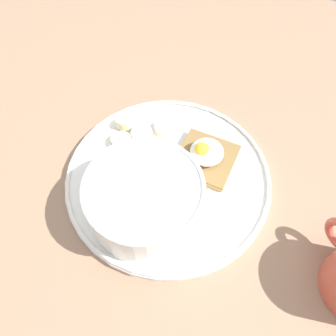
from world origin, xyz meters
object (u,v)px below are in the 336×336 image
at_px(poached_egg, 206,152).
at_px(banana_slice_back, 125,122).
at_px(oatmeal_bowl, 145,198).
at_px(toast_slice, 206,159).
at_px(banana_slice_right, 121,141).
at_px(banana_slice_left, 164,128).
at_px(banana_slice_front, 142,134).

distance_m(poached_egg, banana_slice_back, 0.14).
distance_m(oatmeal_bowl, toast_slice, 0.12).
xyz_separation_m(poached_egg, banana_slice_right, (-0.03, 0.13, -0.02)).
distance_m(oatmeal_bowl, banana_slice_left, 0.15).
distance_m(oatmeal_bowl, banana_slice_front, 0.13).
height_order(oatmeal_bowl, banana_slice_right, oatmeal_bowl).
bearing_deg(banana_slice_right, oatmeal_bowl, -131.07).
bearing_deg(banana_slice_front, poached_egg, -88.05).
bearing_deg(banana_slice_back, banana_slice_front, -100.44).
distance_m(toast_slice, banana_slice_left, 0.09).
bearing_deg(banana_slice_back, banana_slice_left, -70.83).
bearing_deg(banana_slice_left, toast_slice, -105.38).
xyz_separation_m(banana_slice_back, banana_slice_right, (-0.03, -0.01, -0.00)).
bearing_deg(oatmeal_bowl, banana_slice_left, 19.21).
height_order(poached_egg, banana_slice_back, poached_egg).
xyz_separation_m(toast_slice, banana_slice_left, (0.02, 0.08, 0.00)).
bearing_deg(banana_slice_left, banana_slice_right, 139.93).
bearing_deg(poached_egg, banana_slice_left, 73.72).
relative_size(toast_slice, banana_slice_front, 1.83).
relative_size(banana_slice_left, banana_slice_back, 0.83).
relative_size(oatmeal_bowl, banana_slice_left, 4.57).
distance_m(poached_egg, banana_slice_front, 0.11).
bearing_deg(banana_slice_front, toast_slice, -87.52).
height_order(banana_slice_front, banana_slice_back, banana_slice_back).
xyz_separation_m(toast_slice, banana_slice_right, (-0.03, 0.13, -0.00)).
relative_size(oatmeal_bowl, banana_slice_front, 3.18).
distance_m(banana_slice_front, banana_slice_right, 0.03).
height_order(banana_slice_front, banana_slice_left, same).
bearing_deg(poached_egg, banana_slice_right, 103.28).
bearing_deg(poached_egg, banana_slice_front, 91.95).
bearing_deg(banana_slice_right, banana_slice_back, 24.11).
relative_size(oatmeal_bowl, banana_slice_back, 3.80).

